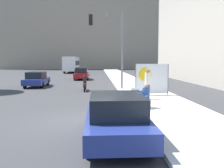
# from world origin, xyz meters

# --- Properties ---
(ground_plane) EXTENTS (160.00, 160.00, 0.00)m
(ground_plane) POSITION_xyz_m (0.00, 0.00, 0.00)
(ground_plane) COLOR #38383A
(sidewalk_curb) EXTENTS (3.68, 90.00, 0.15)m
(sidewalk_curb) POSITION_xyz_m (4.03, 15.00, 0.08)
(sidewalk_curb) COLOR beige
(sidewalk_curb) RESTS_ON ground_plane
(building_backdrop_far) EXTENTS (52.00, 12.00, 26.37)m
(building_backdrop_far) POSITION_xyz_m (-2.00, 69.06, 13.19)
(building_backdrop_far) COLOR gray
(building_backdrop_far) RESTS_ON ground_plane
(seated_protester) EXTENTS (0.94, 0.77, 1.19)m
(seated_protester) POSITION_xyz_m (2.90, 2.06, 0.79)
(seated_protester) COLOR #474C56
(seated_protester) RESTS_ON sidewalk_curb
(jogger_on_sidewalk) EXTENTS (0.34, 0.34, 1.82)m
(jogger_on_sidewalk) POSITION_xyz_m (3.54, 4.84, 1.08)
(jogger_on_sidewalk) COLOR #424247
(jogger_on_sidewalk) RESTS_ON sidewalk_curb
(protest_banner) EXTENTS (2.26, 0.06, 2.10)m
(protest_banner) POSITION_xyz_m (4.17, 6.61, 1.26)
(protest_banner) COLOR slate
(protest_banner) RESTS_ON sidewalk_curb
(traffic_light_pole) EXTENTS (2.79, 2.56, 6.29)m
(traffic_light_pole) POSITION_xyz_m (1.67, 10.63, 4.34)
(traffic_light_pole) COLOR slate
(traffic_light_pole) RESTS_ON sidewalk_curb
(parked_car_curbside) EXTENTS (1.84, 4.53, 1.42)m
(parked_car_curbside) POSITION_xyz_m (1.13, -2.29, 0.71)
(parked_car_curbside) COLOR navy
(parked_car_curbside) RESTS_ON ground_plane
(car_on_road_nearest) EXTENTS (1.73, 4.26, 1.42)m
(car_on_road_nearest) POSITION_xyz_m (-5.22, 14.01, 0.71)
(car_on_road_nearest) COLOR navy
(car_on_road_nearest) RESTS_ON ground_plane
(car_on_road_midblock) EXTENTS (1.77, 4.39, 1.53)m
(car_on_road_midblock) POSITION_xyz_m (-1.56, 22.93, 0.76)
(car_on_road_midblock) COLOR maroon
(car_on_road_midblock) RESTS_ON ground_plane
(car_on_road_distant) EXTENTS (1.79, 4.60, 1.38)m
(car_on_road_distant) POSITION_xyz_m (-2.22, 32.43, 0.70)
(car_on_road_distant) COLOR silver
(car_on_road_distant) RESTS_ON ground_plane
(city_bus_on_road) EXTENTS (2.52, 10.90, 3.27)m
(city_bus_on_road) POSITION_xyz_m (-4.90, 43.13, 1.88)
(city_bus_on_road) COLOR silver
(city_bus_on_road) RESTS_ON ground_plane
(motorcycle_on_road) EXTENTS (0.28, 2.10, 1.27)m
(motorcycle_on_road) POSITION_xyz_m (-0.49, 10.48, 0.55)
(motorcycle_on_road) COLOR maroon
(motorcycle_on_road) RESTS_ON ground_plane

